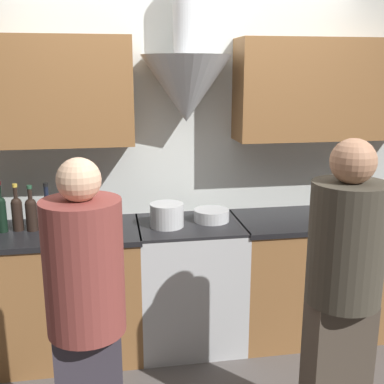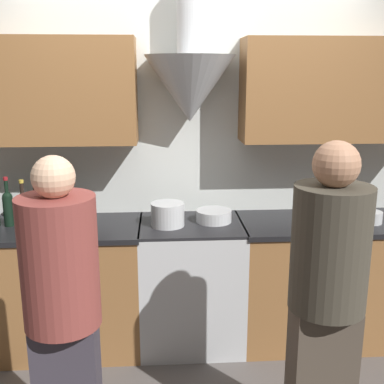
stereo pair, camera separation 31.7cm
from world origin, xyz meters
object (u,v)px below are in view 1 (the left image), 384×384
at_px(wine_bottle_6, 63,210).
at_px(person_foreground_right, 343,288).
at_px(mixing_bowl, 211,215).
at_px(orange_fruit, 341,215).
at_px(stove_range, 190,283).
at_px(saucepan, 362,212).
at_px(wine_bottle_3, 17,212).
at_px(wine_bottle_5, 48,211).
at_px(stock_pot, 167,215).
at_px(person_foreground_left, 87,319).
at_px(wine_bottle_4, 31,212).
at_px(wine_bottle_2, 1,212).

bearing_deg(wine_bottle_6, person_foreground_right, -39.13).
height_order(mixing_bowl, orange_fruit, mixing_bowl).
distance_m(stove_range, saucepan, 1.34).
height_order(wine_bottle_3, wine_bottle_5, same).
relative_size(wine_bottle_3, stock_pot, 1.39).
height_order(mixing_bowl, saucepan, same).
bearing_deg(wine_bottle_3, orange_fruit, -3.61).
bearing_deg(person_foreground_left, wine_bottle_4, 108.33).
height_order(stove_range, wine_bottle_6, wine_bottle_6).
bearing_deg(wine_bottle_3, wine_bottle_5, -3.86).
xyz_separation_m(wine_bottle_3, stock_pot, (0.98, -0.08, -0.05)).
bearing_deg(wine_bottle_4, wine_bottle_5, 3.20).
xyz_separation_m(wine_bottle_5, stock_pot, (0.79, -0.07, -0.05)).
relative_size(orange_fruit, saucepan, 0.49).
bearing_deg(orange_fruit, wine_bottle_2, 176.91).
height_order(wine_bottle_2, person_foreground_left, person_foreground_left).
relative_size(wine_bottle_4, wine_bottle_6, 0.97).
relative_size(wine_bottle_3, saucepan, 2.14).
bearing_deg(mixing_bowl, wine_bottle_3, 179.49).
bearing_deg(wine_bottle_6, wine_bottle_2, -179.40).
distance_m(wine_bottle_6, stock_pot, 0.69).
relative_size(wine_bottle_2, saucepan, 2.30).
height_order(wine_bottle_2, stock_pot, wine_bottle_2).
bearing_deg(person_foreground_right, person_foreground_left, -177.22).
distance_m(saucepan, person_foreground_left, 2.20).
height_order(wine_bottle_3, wine_bottle_4, wine_bottle_3).
bearing_deg(wine_bottle_4, person_foreground_right, -35.28).
bearing_deg(stove_range, person_foreground_right, -62.87).
relative_size(wine_bottle_4, saucepan, 2.08).
xyz_separation_m(wine_bottle_5, orange_fruit, (2.02, -0.13, -0.09)).
distance_m(stove_range, wine_bottle_2, 1.37).
distance_m(stove_range, wine_bottle_5, 1.11).
relative_size(wine_bottle_5, orange_fruit, 4.36).
xyz_separation_m(orange_fruit, person_foreground_left, (-1.73, -1.09, -0.06)).
bearing_deg(person_foreground_left, stove_range, 61.25).
height_order(wine_bottle_6, orange_fruit, wine_bottle_6).
relative_size(wine_bottle_2, person_foreground_left, 0.21).
bearing_deg(wine_bottle_4, wine_bottle_3, 168.51).
bearing_deg(person_foreground_right, wine_bottle_6, 140.87).
relative_size(wine_bottle_2, wine_bottle_6, 1.07).
bearing_deg(saucepan, person_foreground_left, -149.58).
distance_m(wine_bottle_2, person_foreground_left, 1.36).
bearing_deg(stock_pot, mixing_bowl, 12.33).
distance_m(wine_bottle_4, saucepan, 2.30).
bearing_deg(orange_fruit, stock_pot, 177.33).
xyz_separation_m(wine_bottle_2, wine_bottle_4, (0.19, -0.00, -0.01)).
height_order(wine_bottle_3, saucepan, wine_bottle_3).
relative_size(stove_range, stock_pot, 3.97).
distance_m(person_foreground_left, person_foreground_right, 1.23).
bearing_deg(wine_bottle_6, person_foreground_left, -80.76).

